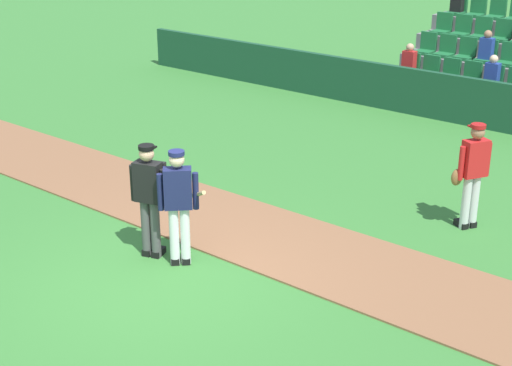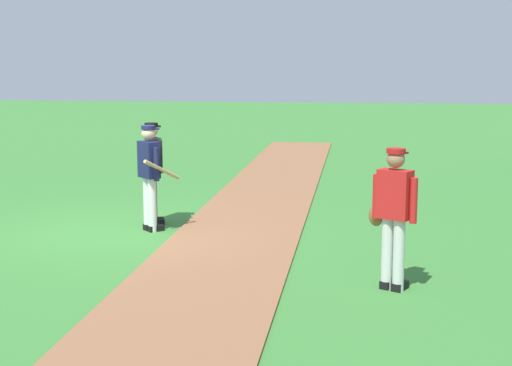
% 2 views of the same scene
% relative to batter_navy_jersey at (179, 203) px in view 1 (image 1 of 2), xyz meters
% --- Properties ---
extents(ground_plane, '(80.00, 80.00, 0.00)m').
position_rel_batter_navy_jersey_xyz_m(ground_plane, '(0.15, -0.48, -0.97)').
color(ground_plane, '#387A33').
extents(infield_dirt_path, '(28.00, 2.04, 0.03)m').
position_rel_batter_navy_jersey_xyz_m(infield_dirt_path, '(0.15, 1.48, -0.95)').
color(infield_dirt_path, brown).
rests_on(infield_dirt_path, ground).
extents(dugout_fence, '(20.00, 0.16, 1.12)m').
position_rel_batter_navy_jersey_xyz_m(dugout_fence, '(0.15, 9.18, -0.41)').
color(dugout_fence, '#19472D').
rests_on(dugout_fence, ground).
extents(stadium_bleachers, '(5.00, 3.80, 2.70)m').
position_rel_batter_navy_jersey_xyz_m(stadium_bleachers, '(0.14, 11.48, -0.22)').
color(stadium_bleachers, slate).
rests_on(stadium_bleachers, ground).
extents(batter_navy_jersey, '(0.73, 0.68, 1.76)m').
position_rel_batter_navy_jersey_xyz_m(batter_navy_jersey, '(0.00, 0.00, 0.00)').
color(batter_navy_jersey, white).
rests_on(batter_navy_jersey, ground).
extents(umpire_home_plate, '(0.57, 0.40, 1.76)m').
position_rel_batter_navy_jersey_xyz_m(umpire_home_plate, '(-0.52, -0.08, 0.03)').
color(umpire_home_plate, '#4C4C4C').
rests_on(umpire_home_plate, ground).
extents(runner_red_jersey, '(0.47, 0.59, 1.76)m').
position_rel_batter_navy_jersey_xyz_m(runner_red_jersey, '(2.74, 3.83, -0.01)').
color(runner_red_jersey, silver).
rests_on(runner_red_jersey, ground).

